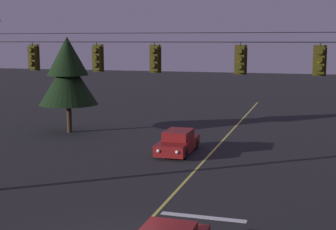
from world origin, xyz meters
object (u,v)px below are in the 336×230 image
Objects in this scene: traffic_light_centre at (154,59)px; car_oncoming_lead at (178,142)px; traffic_light_leftmost at (33,57)px; traffic_light_left_inner at (97,58)px; traffic_light_right_inner at (240,60)px; traffic_light_rightmost at (320,61)px; tree_verge_near at (68,74)px.

traffic_light_centre is 11.30m from car_oncoming_lead.
traffic_light_leftmost and traffic_light_left_inner have the same top height.
traffic_light_right_inner is 12.28m from car_oncoming_lead.
traffic_light_leftmost reaches higher than car_oncoming_lead.
traffic_light_left_inner is at bearing 180.00° from traffic_light_centre.
traffic_light_left_inner and traffic_light_right_inner have the same top height.
traffic_light_left_inner is at bearing -94.56° from car_oncoming_lead.
traffic_light_leftmost is 11.71m from traffic_light_rightmost.
tree_verge_near is at bearing 156.19° from car_oncoming_lead.
traffic_light_rightmost reaches higher than car_oncoming_lead.
traffic_light_centre is 0.17× the size of tree_verge_near.
traffic_light_rightmost is at bearing 0.00° from traffic_light_right_inner.
car_oncoming_lead is (0.78, 9.75, -5.45)m from traffic_light_left_inner.
traffic_light_leftmost is at bearing -111.08° from car_oncoming_lead.
traffic_light_rightmost is at bearing -50.81° from car_oncoming_lead.
car_oncoming_lead is at bearing 99.87° from traffic_light_centre.
tree_verge_near is at bearing 141.42° from traffic_light_rightmost.
tree_verge_near reaches higher than traffic_light_right_inner.
traffic_light_leftmost is at bearing 180.00° from traffic_light_left_inner.
traffic_light_centre is at bearing 180.00° from traffic_light_right_inner.
tree_verge_near is (-14.66, 13.97, -1.75)m from traffic_light_right_inner.
traffic_light_left_inner is 2.47m from traffic_light_centre.
traffic_light_rightmost is (6.25, 0.00, 0.00)m from traffic_light_centre.
tree_verge_near is at bearing 122.17° from traffic_light_left_inner.
traffic_light_right_inner is at bearing 0.00° from traffic_light_leftmost.
traffic_light_rightmost is at bearing 0.00° from traffic_light_centre.
traffic_light_right_inner reaches higher than car_oncoming_lead.
tree_verge_near is at bearing 128.87° from traffic_light_centre.
traffic_light_right_inner and traffic_light_rightmost have the same top height.
traffic_light_left_inner is 0.17× the size of tree_verge_near.
traffic_light_right_inner is at bearing -43.63° from tree_verge_near.
traffic_light_left_inner and traffic_light_rightmost have the same top height.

